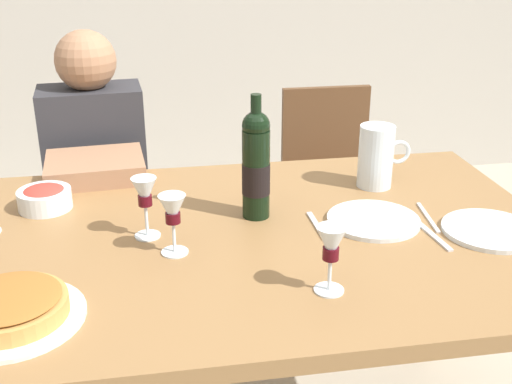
# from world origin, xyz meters

# --- Properties ---
(dining_table) EXTENTS (1.50, 1.00, 0.76)m
(dining_table) POSITION_xyz_m (0.00, 0.00, 0.67)
(dining_table) COLOR olive
(dining_table) RESTS_ON ground
(wine_bottle) EXTENTS (0.07, 0.07, 0.33)m
(wine_bottle) POSITION_xyz_m (0.01, 0.10, 0.90)
(wine_bottle) COLOR black
(wine_bottle) RESTS_ON dining_table
(water_pitcher) EXTENTS (0.16, 0.10, 0.18)m
(water_pitcher) POSITION_xyz_m (0.38, 0.25, 0.84)
(water_pitcher) COLOR silver
(water_pitcher) RESTS_ON dining_table
(baked_tart) EXTENTS (0.29, 0.29, 0.06)m
(baked_tart) POSITION_xyz_m (-0.54, -0.29, 0.79)
(baked_tart) COLOR white
(baked_tart) RESTS_ON dining_table
(salad_bowl) EXTENTS (0.14, 0.14, 0.06)m
(salad_bowl) POSITION_xyz_m (-0.55, 0.24, 0.79)
(salad_bowl) COLOR silver
(salad_bowl) RESTS_ON dining_table
(wine_glass_left_diner) EXTENTS (0.06, 0.06, 0.16)m
(wine_glass_left_diner) POSITION_xyz_m (-0.28, 0.03, 0.87)
(wine_glass_left_diner) COLOR silver
(wine_glass_left_diner) RESTS_ON dining_table
(wine_glass_centre) EXTENTS (0.06, 0.06, 0.15)m
(wine_glass_centre) POSITION_xyz_m (-0.22, -0.07, 0.86)
(wine_glass_centre) COLOR silver
(wine_glass_centre) RESTS_ON dining_table
(wine_glass_spare) EXTENTS (0.06, 0.06, 0.15)m
(wine_glass_spare) POSITION_xyz_m (0.09, -0.29, 0.86)
(wine_glass_spare) COLOR silver
(wine_glass_spare) RESTS_ON dining_table
(dinner_plate_left_setting) EXTENTS (0.24, 0.24, 0.01)m
(dinner_plate_left_setting) POSITION_xyz_m (0.57, -0.09, 0.77)
(dinner_plate_left_setting) COLOR silver
(dinner_plate_left_setting) RESTS_ON dining_table
(dinner_plate_right_setting) EXTENTS (0.24, 0.24, 0.01)m
(dinner_plate_right_setting) POSITION_xyz_m (0.30, 0.01, 0.77)
(dinner_plate_right_setting) COLOR silver
(dinner_plate_right_setting) RESTS_ON dining_table
(fork_left_setting) EXTENTS (0.03, 0.16, 0.00)m
(fork_left_setting) POSITION_xyz_m (0.42, -0.09, 0.76)
(fork_left_setting) COLOR silver
(fork_left_setting) RESTS_ON dining_table
(knife_right_setting) EXTENTS (0.03, 0.18, 0.00)m
(knife_right_setting) POSITION_xyz_m (0.45, 0.01, 0.76)
(knife_right_setting) COLOR silver
(knife_right_setting) RESTS_ON dining_table
(spoon_right_setting) EXTENTS (0.02, 0.16, 0.00)m
(spoon_right_setting) POSITION_xyz_m (0.15, 0.01, 0.76)
(spoon_right_setting) COLOR silver
(spoon_right_setting) RESTS_ON dining_table
(chair_left) EXTENTS (0.43, 0.43, 0.87)m
(chair_left) POSITION_xyz_m (-0.46, 0.86, 0.50)
(chair_left) COLOR brown
(chair_left) RESTS_ON ground
(diner_left) EXTENTS (0.36, 0.52, 1.16)m
(diner_left) POSITION_xyz_m (-0.44, 0.63, 0.62)
(diner_left) COLOR #2D2D33
(diner_left) RESTS_ON ground
(chair_right) EXTENTS (0.40, 0.40, 0.87)m
(chair_right) POSITION_xyz_m (0.45, 0.92, 0.50)
(chair_right) COLOR brown
(chair_right) RESTS_ON ground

